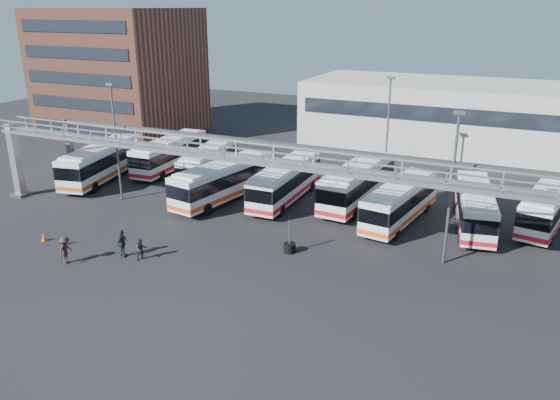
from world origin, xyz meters
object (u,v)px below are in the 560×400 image
at_px(light_pole_back, 388,126).
at_px(bus_7, 475,206).
at_px(bus_4, 285,181).
at_px(bus_8, 547,206).
at_px(pedestrian_b, 141,249).
at_px(cone_right, 65,240).
at_px(light_pole_mid, 452,181).
at_px(pedestrian_c, 65,250).
at_px(pedestrian_d, 122,243).
at_px(bus_2, 209,162).
at_px(tire_stack, 290,247).
at_px(bus_6, 400,201).
at_px(bus_3, 224,180).
at_px(cone_left, 44,237).
at_px(light_pole_left, 116,136).
at_px(bus_5, 358,182).
at_px(bus_0, 102,161).
at_px(bus_1, 170,153).

xyz_separation_m(light_pole_back, bus_7, (9.00, -7.57, -3.97)).
relative_size(bus_4, bus_8, 1.04).
height_order(pedestrian_b, cone_right, pedestrian_b).
relative_size(light_pole_mid, pedestrian_c, 5.37).
bearing_deg(pedestrian_d, bus_7, -60.62).
distance_m(light_pole_back, bus_2, 17.56).
bearing_deg(bus_7, pedestrian_d, -153.57).
bearing_deg(bus_4, tire_stack, -65.45).
bearing_deg(pedestrian_d, bus_6, -54.74).
height_order(bus_3, cone_left, bus_3).
distance_m(cone_left, cone_right, 1.91).
bearing_deg(light_pole_left, light_pole_back, 34.99).
relative_size(bus_6, bus_7, 1.01).
bearing_deg(pedestrian_c, bus_6, -59.12).
bearing_deg(cone_left, bus_2, 80.84).
bearing_deg(light_pole_mid, bus_3, 166.73).
xyz_separation_m(light_pole_mid, pedestrian_c, (-22.75, -10.66, -4.78)).
bearing_deg(bus_2, bus_8, -9.56).
distance_m(light_pole_mid, bus_8, 12.22).
xyz_separation_m(light_pole_back, pedestrian_d, (-12.04, -23.25, -4.76)).
distance_m(bus_6, cone_right, 25.34).
height_order(cone_left, tire_stack, tire_stack).
distance_m(bus_8, pedestrian_b, 30.47).
bearing_deg(bus_5, tire_stack, -91.91).
relative_size(bus_0, bus_8, 1.12).
distance_m(light_pole_left, pedestrian_b, 14.01).
xyz_separation_m(bus_3, pedestrian_c, (-3.12, -15.29, -0.95)).
bearing_deg(bus_0, bus_8, -4.25).
xyz_separation_m(bus_2, cone_left, (-2.90, -18.01, -1.43)).
bearing_deg(cone_right, bus_3, 66.95).
bearing_deg(cone_left, pedestrian_c, -25.47).
xyz_separation_m(light_pole_left, bus_2, (3.84, 8.40, -3.98)).
relative_size(light_pole_mid, cone_right, 16.23).
bearing_deg(light_pole_left, bus_0, 145.37).
height_order(light_pole_left, bus_7, light_pole_left).
bearing_deg(bus_8, bus_2, -168.98).
bearing_deg(bus_3, bus_8, 20.96).
relative_size(light_pole_mid, pedestrian_d, 5.28).
height_order(light_pole_back, bus_7, light_pole_back).
height_order(bus_7, bus_8, bus_7).
bearing_deg(bus_7, cone_left, -160.51).
relative_size(bus_5, bus_8, 1.11).
bearing_deg(cone_left, bus_5, 43.51).
relative_size(bus_0, bus_6, 1.10).
bearing_deg(bus_5, light_pole_left, -153.82).
height_order(light_pole_mid, bus_5, light_pole_mid).
bearing_deg(bus_1, tire_stack, -37.79).
distance_m(light_pole_mid, tire_stack, 11.66).
bearing_deg(bus_5, cone_right, -129.53).
xyz_separation_m(light_pole_mid, tire_stack, (-9.99, -2.80, -5.32)).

